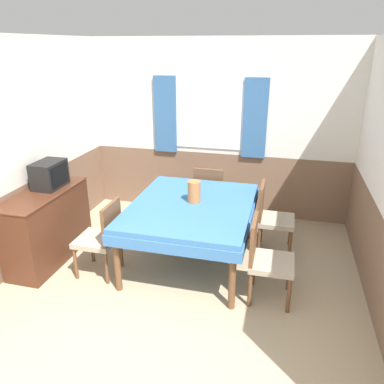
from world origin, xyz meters
The scene contains 10 objects.
wall_back centered at (-0.01, 3.63, 1.31)m, with size 4.30×0.09×2.60m.
wall_left centered at (-1.98, 1.80, 1.30)m, with size 0.05×4.01×2.60m.
dining_table centered at (-0.01, 2.08, 0.66)m, with size 1.42×1.73×0.76m.
chair_right_far centered at (0.89, 2.59, 0.48)m, with size 0.44×0.44×0.89m.
chair_right_near centered at (0.89, 1.57, 0.48)m, with size 0.44×0.44×0.89m.
chair_head_window centered at (-0.01, 3.14, 0.48)m, with size 0.44×0.44×0.89m.
chair_left_near centered at (-0.92, 1.57, 0.48)m, with size 0.44×0.44×0.89m.
sideboard centered at (-1.71, 1.70, 0.45)m, with size 0.46×1.24×0.88m.
tv centered at (-1.71, 1.88, 1.04)m, with size 0.29×0.41×0.32m.
vase centered at (0.00, 2.15, 0.89)m, with size 0.15×0.15×0.26m.
Camera 1 is at (0.98, -1.80, 2.49)m, focal length 35.00 mm.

